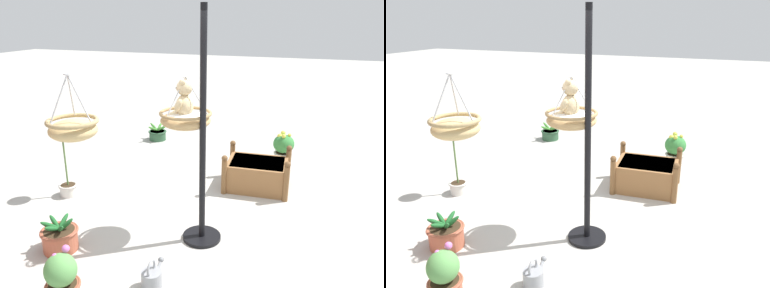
% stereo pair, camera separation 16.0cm
% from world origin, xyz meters
% --- Properties ---
extents(ground_plane, '(40.00, 40.00, 0.00)m').
position_xyz_m(ground_plane, '(0.00, 0.00, 0.00)').
color(ground_plane, '#ADAAA3').
extents(display_pole_central, '(0.44, 0.44, 2.62)m').
position_xyz_m(display_pole_central, '(-0.20, -0.14, 0.84)').
color(display_pole_central, black).
rests_on(display_pole_central, ground).
extents(hanging_basket_with_teddy, '(0.58, 0.58, 0.58)m').
position_xyz_m(hanging_basket_with_teddy, '(-0.05, 0.11, 1.37)').
color(hanging_basket_with_teddy, tan).
extents(teddy_bear, '(0.31, 0.27, 0.45)m').
position_xyz_m(teddy_bear, '(-0.05, 0.13, 1.57)').
color(teddy_bear, '#D1B789').
extents(hanging_basket_left_high, '(0.43, 0.43, 0.55)m').
position_xyz_m(hanging_basket_left_high, '(-1.33, 0.62, 1.57)').
color(hanging_basket_left_high, tan).
extents(wooden_planter_box, '(0.83, 1.00, 0.59)m').
position_xyz_m(wooden_planter_box, '(1.38, -0.49, 0.23)').
color(wooden_planter_box, olive).
rests_on(wooden_planter_box, ground).
extents(potted_plant_flowering_red, '(0.36, 0.36, 0.56)m').
position_xyz_m(potted_plant_flowering_red, '(2.49, -0.74, 0.28)').
color(potted_plant_flowering_red, beige).
rests_on(potted_plant_flowering_red, ground).
extents(potted_plant_tall_leafy, '(0.45, 0.44, 0.34)m').
position_xyz_m(potted_plant_tall_leafy, '(2.96, 1.87, 0.13)').
color(potted_plant_tall_leafy, '#2D5638').
rests_on(potted_plant_tall_leafy, ground).
extents(potted_plant_bushy_green, '(0.27, 0.27, 1.07)m').
position_xyz_m(potted_plant_bushy_green, '(0.20, 2.00, 0.59)').
color(potted_plant_bushy_green, beige).
rests_on(potted_plant_bushy_green, ground).
extents(potted_plant_small_succulent, '(0.32, 0.32, 0.51)m').
position_xyz_m(potted_plant_small_succulent, '(-1.56, 0.73, 0.23)').
color(potted_plant_small_succulent, '#AD563D').
rests_on(potted_plant_small_succulent, ground).
extents(potted_plant_conical_shrub, '(0.41, 0.41, 0.38)m').
position_xyz_m(potted_plant_conical_shrub, '(-0.93, 1.26, 0.15)').
color(potted_plant_conical_shrub, '#AD563D').
rests_on(potted_plant_conical_shrub, ground).
extents(watering_can, '(0.35, 0.20, 0.30)m').
position_xyz_m(watering_can, '(-1.14, 0.04, 0.10)').
color(watering_can, gray).
rests_on(watering_can, ground).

